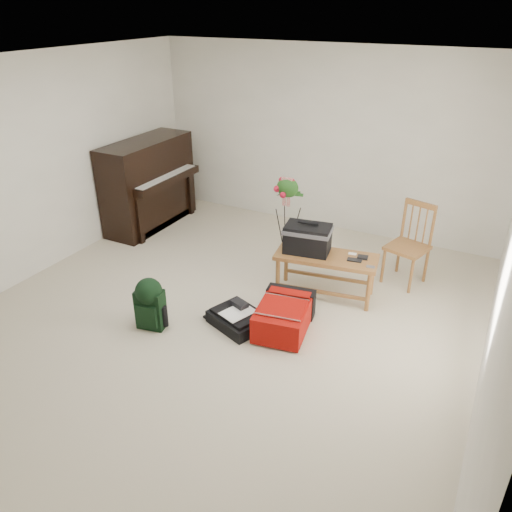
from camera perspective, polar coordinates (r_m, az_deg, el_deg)
The scene contains 12 objects.
floor at distance 5.33m, azimuth -3.67°, elevation -6.81°, with size 5.00×5.50×0.01m, color beige.
ceiling at distance 4.44m, azimuth -4.69°, elevation 20.96°, with size 5.00×5.50×0.01m, color white.
wall_back at distance 7.12m, azimuth 7.75°, elevation 12.97°, with size 5.00×0.04×2.50m, color silver.
wall_left at distance 6.36m, azimuth -24.00°, elevation 9.14°, with size 0.04×5.50×2.50m, color silver.
wall_right at distance 4.13m, azimuth 27.02°, elevation -0.74°, with size 0.04×5.50×2.50m, color silver.
piano at distance 7.40m, azimuth -12.09°, elevation 7.90°, with size 0.71×1.50×1.25m.
bench at distance 5.51m, azimuth 6.69°, elevation 1.47°, with size 1.16×0.61×0.85m.
dining_chair at distance 5.99m, azimuth 17.00°, elevation 1.21°, with size 0.51×0.51×0.96m.
red_suitcase at distance 5.08m, azimuth 3.45°, elevation -6.53°, with size 0.59×0.79×0.31m.
black_duffel at distance 5.14m, azimuth -2.05°, elevation -7.08°, with size 0.66×0.60×0.23m.
green_backpack at distance 5.10m, azimuth -12.08°, elevation -5.08°, with size 0.31×0.28×0.55m.
flower_stand at distance 6.21m, azimuth 3.51°, elevation 4.17°, with size 0.38×0.38×1.12m.
Camera 1 is at (2.34, -3.74, 2.99)m, focal length 35.00 mm.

